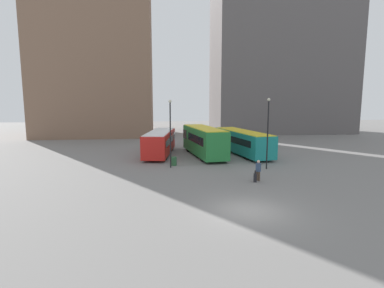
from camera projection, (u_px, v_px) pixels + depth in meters
The scene contains 11 objects.
ground_plane at pixel (249, 211), 17.03m from camera, with size 160.00×160.00×0.00m, color slate.
building_block_left at pixel (97, 60), 55.74m from camera, with size 20.04×17.07×27.86m.
building_block_right at pixel (283, 29), 58.83m from camera, with size 26.97×12.34×40.87m.
bus_0 at pixel (160, 142), 35.01m from camera, with size 4.05×10.53×2.76m.
bus_1 at pixel (204, 140), 34.29m from camera, with size 3.89×10.50×3.27m.
bus_2 at pixel (242, 141), 35.55m from camera, with size 4.31×11.73×2.75m.
traveler at pixel (258, 168), 23.41m from camera, with size 0.52×0.52×1.64m.
suitcase at pixel (255, 178), 23.09m from camera, with size 0.31×0.38×0.94m.
lamp_post_0 at pixel (170, 129), 27.62m from camera, with size 0.28×0.28×6.34m.
lamp_post_1 at pixel (268, 128), 27.10m from camera, with size 0.28×0.28×6.48m.
trash_bin at pixel (174, 161), 29.06m from camera, with size 0.52×0.52×0.85m.
Camera 1 is at (-5.05, -15.87, 6.14)m, focal length 28.00 mm.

